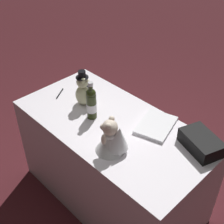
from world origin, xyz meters
TOP-DOWN VIEW (x-y plane):
  - ground_plane at (0.00, 0.00)m, footprint 12.00×12.00m
  - reception_table at (0.00, 0.00)m, footprint 1.44×0.73m
  - teddy_bear_groom at (0.32, -0.02)m, footprint 0.16×0.16m
  - teddy_bear_bride at (-0.19, 0.19)m, footprint 0.24×0.22m
  - champagne_bottle at (0.15, 0.05)m, footprint 0.07×0.07m
  - signing_pen at (0.55, 0.04)m, footprint 0.09×0.13m
  - gift_case_black at (-0.57, -0.23)m, footprint 0.31×0.25m
  - guestbook at (-0.24, -0.19)m, footprint 0.29×0.34m

SIDE VIEW (x-z plane):
  - ground_plane at x=0.00m, z-range 0.00..0.00m
  - reception_table at x=0.00m, z-range 0.00..0.78m
  - signing_pen at x=0.55m, z-range 0.78..0.79m
  - guestbook at x=-0.24m, z-range 0.78..0.80m
  - gift_case_black at x=-0.57m, z-range 0.78..0.87m
  - teddy_bear_bride at x=-0.19m, z-range 0.76..1.00m
  - teddy_bear_groom at x=0.32m, z-range 0.74..1.02m
  - champagne_bottle at x=0.15m, z-range 0.75..1.05m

